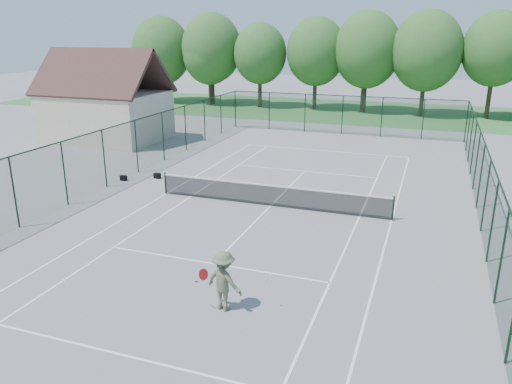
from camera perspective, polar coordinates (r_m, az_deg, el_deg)
ground at (r=23.19m, az=1.67°, el=-1.62°), size 140.00×140.00×0.00m
grass_far at (r=51.82m, az=12.16°, el=8.95°), size 80.00×16.00×0.01m
court_lines at (r=23.19m, az=1.67°, el=-1.61°), size 11.05×23.85×0.01m
tennis_net at (r=23.00m, az=1.68°, el=-0.27°), size 11.08×0.08×1.10m
fence_enclosure at (r=22.71m, az=1.70°, el=2.09°), size 18.05×36.05×3.02m
utility_building at (r=38.55m, az=-16.90°, el=10.28°), size 8.60×6.27×6.63m
tree_line_far at (r=51.26m, az=12.61°, el=15.57°), size 39.40×6.40×9.70m
sports_bag_a at (r=28.04m, az=-14.90°, el=1.56°), size 0.35×0.21×0.28m
sports_bag_b at (r=28.04m, az=-11.22°, el=1.84°), size 0.41×0.28×0.29m
tennis_player at (r=14.61m, az=-3.69°, el=-10.10°), size 2.05×0.98×1.81m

